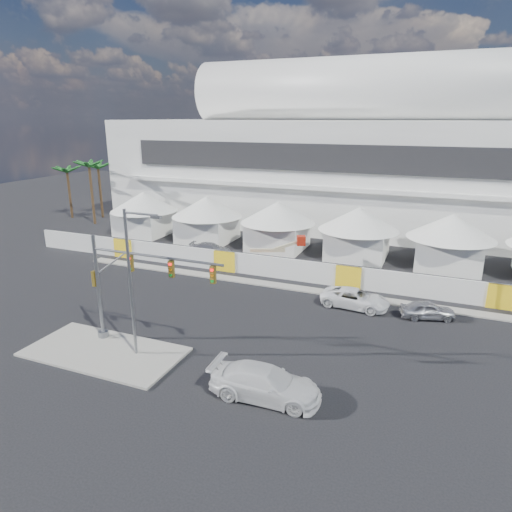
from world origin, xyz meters
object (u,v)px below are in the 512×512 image
at_px(pickup_near, 265,383).
at_px(streetlight_median, 133,274).
at_px(pickup_curb, 355,298).
at_px(traffic_mast, 124,286).
at_px(lot_car_c, 211,249).
at_px(sedan_silver, 428,310).
at_px(boom_lift, 262,260).

distance_m(pickup_near, streetlight_median, 10.09).
relative_size(pickup_curb, traffic_mast, 0.55).
bearing_deg(lot_car_c, pickup_curb, -125.05).
bearing_deg(pickup_curb, lot_car_c, 68.75).
relative_size(sedan_silver, traffic_mast, 0.41).
bearing_deg(traffic_mast, lot_car_c, 102.68).
height_order(sedan_silver, lot_car_c, sedan_silver).
relative_size(sedan_silver, pickup_near, 0.65).
height_order(pickup_curb, traffic_mast, traffic_mast).
bearing_deg(boom_lift, pickup_curb, -53.44).
distance_m(pickup_near, lot_car_c, 27.04).
xyz_separation_m(sedan_silver, traffic_mast, (-18.05, -11.80, 3.44)).
height_order(lot_car_c, traffic_mast, traffic_mast).
relative_size(sedan_silver, lot_car_c, 0.88).
distance_m(lot_car_c, traffic_mast, 21.05).
xyz_separation_m(pickup_near, lot_car_c, (-15.10, 22.44, -0.22)).
height_order(pickup_near, traffic_mast, traffic_mast).
bearing_deg(pickup_near, sedan_silver, -30.82).
xyz_separation_m(pickup_curb, streetlight_median, (-11.06, -12.85, 4.70)).
bearing_deg(lot_car_c, traffic_mast, -176.27).
bearing_deg(traffic_mast, sedan_silver, 33.16).
distance_m(sedan_silver, lot_car_c, 24.14).
height_order(traffic_mast, streetlight_median, streetlight_median).
distance_m(sedan_silver, pickup_near, 15.87).
xyz_separation_m(sedan_silver, lot_car_c, (-22.61, 8.47, -0.02)).
bearing_deg(boom_lift, sedan_silver, -44.09).
bearing_deg(lot_car_c, sedan_silver, -119.48).
distance_m(pickup_curb, lot_car_c, 19.19).
distance_m(pickup_near, traffic_mast, 11.24).
height_order(traffic_mast, boom_lift, traffic_mast).
xyz_separation_m(pickup_near, streetlight_median, (-8.92, 1.15, 4.57)).
relative_size(traffic_mast, boom_lift, 1.43).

